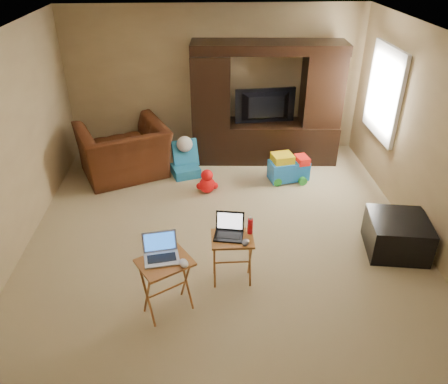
{
  "coord_description": "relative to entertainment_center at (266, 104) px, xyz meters",
  "views": [
    {
      "loc": [
        -0.23,
        -4.61,
        3.4
      ],
      "look_at": [
        0.0,
        -0.2,
        0.8
      ],
      "focal_mm": 35.0,
      "sensor_mm": 36.0,
      "label": 1
    }
  ],
  "objects": [
    {
      "name": "floor",
      "position": [
        -0.83,
        -2.3,
        -1.0
      ],
      "size": [
        5.5,
        5.5,
        0.0
      ],
      "primitive_type": "plane",
      "color": "tan",
      "rests_on": "ground"
    },
    {
      "name": "ceiling",
      "position": [
        -0.83,
        -2.3,
        1.5
      ],
      "size": [
        5.5,
        5.5,
        0.0
      ],
      "primitive_type": "plane",
      "rotation": [
        3.14,
        0.0,
        0.0
      ],
      "color": "silver",
      "rests_on": "ground"
    },
    {
      "name": "wall_back",
      "position": [
        -0.83,
        0.45,
        0.25
      ],
      "size": [
        5.0,
        0.0,
        5.0
      ],
      "primitive_type": "plane",
      "rotation": [
        1.57,
        0.0,
        0.0
      ],
      "color": "tan",
      "rests_on": "ground"
    },
    {
      "name": "wall_front",
      "position": [
        -0.83,
        -5.05,
        0.25
      ],
      "size": [
        5.0,
        0.0,
        5.0
      ],
      "primitive_type": "plane",
      "rotation": [
        -1.57,
        0.0,
        0.0
      ],
      "color": "tan",
      "rests_on": "ground"
    },
    {
      "name": "wall_left",
      "position": [
        -3.33,
        -2.3,
        0.25
      ],
      "size": [
        0.0,
        5.5,
        5.5
      ],
      "primitive_type": "plane",
      "rotation": [
        1.57,
        0.0,
        1.57
      ],
      "color": "tan",
      "rests_on": "ground"
    },
    {
      "name": "wall_right",
      "position": [
        1.67,
        -2.3,
        0.25
      ],
      "size": [
        0.0,
        5.5,
        5.5
      ],
      "primitive_type": "plane",
      "rotation": [
        1.57,
        0.0,
        -1.57
      ],
      "color": "tan",
      "rests_on": "ground"
    },
    {
      "name": "window_pane",
      "position": [
        1.65,
        -0.75,
        0.4
      ],
      "size": [
        0.0,
        1.2,
        1.2
      ],
      "primitive_type": "plane",
      "rotation": [
        1.57,
        0.0,
        -1.57
      ],
      "color": "white",
      "rests_on": "ground"
    },
    {
      "name": "window_frame",
      "position": [
        1.63,
        -0.75,
        0.4
      ],
      "size": [
        0.06,
        1.14,
        1.34
      ],
      "primitive_type": "cube",
      "color": "white",
      "rests_on": "ground"
    },
    {
      "name": "entertainment_center",
      "position": [
        0.0,
        0.0,
        0.0
      ],
      "size": [
        2.47,
        0.76,
        1.99
      ],
      "primitive_type": "cube",
      "rotation": [
        0.0,
        0.0,
        -0.06
      ],
      "color": "black",
      "rests_on": "floor"
    },
    {
      "name": "television",
      "position": [
        0.0,
        -0.04,
        -0.04
      ],
      "size": [
        1.02,
        0.23,
        0.58
      ],
      "primitive_type": "imported",
      "rotation": [
        0.0,
        0.0,
        3.24
      ],
      "color": "black",
      "rests_on": "entertainment_center"
    },
    {
      "name": "recliner",
      "position": [
        -2.33,
        -0.5,
        -0.57
      ],
      "size": [
        1.66,
        1.57,
        0.85
      ],
      "primitive_type": "imported",
      "rotation": [
        0.0,
        0.0,
        3.56
      ],
      "color": "#4D2410",
      "rests_on": "floor"
    },
    {
      "name": "child_rocker",
      "position": [
        -1.36,
        -0.55,
        -0.72
      ],
      "size": [
        0.54,
        0.58,
        0.56
      ],
      "primitive_type": null,
      "rotation": [
        0.0,
        0.0,
        0.31
      ],
      "color": "#1A6793",
      "rests_on": "floor"
    },
    {
      "name": "plush_toy",
      "position": [
        -1.01,
        -1.12,
        -0.81
      ],
      "size": [
        0.34,
        0.29,
        0.38
      ],
      "primitive_type": null,
      "color": "red",
      "rests_on": "floor"
    },
    {
      "name": "push_toy",
      "position": [
        0.29,
        -0.81,
        -0.76
      ],
      "size": [
        0.7,
        0.56,
        0.47
      ],
      "primitive_type": null,
      "rotation": [
        0.0,
        0.0,
        0.2
      ],
      "color": "blue",
      "rests_on": "floor"
    },
    {
      "name": "ottoman",
      "position": [
        1.29,
        -2.67,
        -0.77
      ],
      "size": [
        0.8,
        0.8,
        0.45
      ],
      "primitive_type": "cube",
      "rotation": [
        0.0,
        0.0,
        -0.15
      ],
      "color": "black",
      "rests_on": "floor"
    },
    {
      "name": "tray_table_left",
      "position": [
        -1.47,
        -3.55,
        -0.67
      ],
      "size": [
        0.63,
        0.6,
        0.65
      ],
      "primitive_type": "cube",
      "rotation": [
        0.0,
        0.0,
        0.54
      ],
      "color": "#A76128",
      "rests_on": "floor"
    },
    {
      "name": "tray_table_right",
      "position": [
        -0.77,
        -3.12,
        -0.7
      ],
      "size": [
        0.46,
        0.36,
        0.59
      ],
      "primitive_type": "cube",
      "rotation": [
        0.0,
        0.0,
        0.0
      ],
      "color": "#9A5C25",
      "rests_on": "floor"
    },
    {
      "name": "laptop_left",
      "position": [
        -1.5,
        -3.52,
        -0.23
      ],
      "size": [
        0.38,
        0.33,
        0.24
      ],
      "primitive_type": "cube",
      "rotation": [
        0.0,
        0.0,
        0.17
      ],
      "color": "silver",
      "rests_on": "tray_table_left"
    },
    {
      "name": "laptop_right",
      "position": [
        -0.81,
        -3.1,
        -0.28
      ],
      "size": [
        0.35,
        0.31,
        0.24
      ],
      "primitive_type": "cube",
      "rotation": [
        0.0,
        0.0,
        -0.18
      ],
      "color": "black",
      "rests_on": "tray_table_right"
    },
    {
      "name": "mouse_left",
      "position": [
        -1.28,
        -3.62,
        -0.32
      ],
      "size": [
        0.12,
        0.15,
        0.05
      ],
      "primitive_type": "ellipsoid",
      "rotation": [
        0.0,
        0.0,
        0.35
      ],
      "color": "silver",
      "rests_on": "tray_table_left"
    },
    {
      "name": "mouse_right",
      "position": [
        -0.64,
        -3.24,
        -0.38
      ],
      "size": [
        0.11,
        0.14,
        0.05
      ],
      "primitive_type": "ellipsoid",
      "rotation": [
        0.0,
        0.0,
        -0.34
      ],
      "color": "#47474C",
      "rests_on": "tray_table_right"
    },
    {
      "name": "water_bottle",
      "position": [
        -0.57,
        -3.04,
        -0.31
      ],
      "size": [
        0.06,
        0.06,
        0.18
      ],
      "primitive_type": "cylinder",
      "color": "red",
      "rests_on": "tray_table_right"
    }
  ]
}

